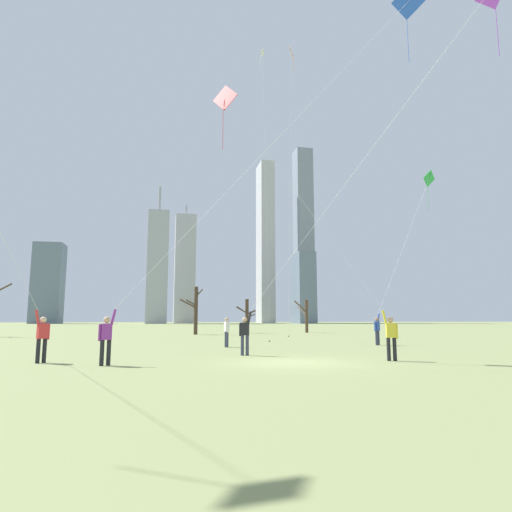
{
  "coord_description": "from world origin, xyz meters",
  "views": [
    {
      "loc": [
        -4.53,
        -15.45,
        1.54
      ],
      "look_at": [
        0.0,
        6.0,
        4.68
      ],
      "focal_mm": 30.91,
      "sensor_mm": 36.0,
      "label": 1
    }
  ],
  "objects_px": {
    "kite_flyer_far_back_green": "(391,288)",
    "bare_tree_right_of_center": "(306,315)",
    "distant_kite_drifting_left_orange": "(291,82)",
    "bare_tree_rightmost": "(195,309)",
    "kite_flyer_foreground_right_blue": "(202,231)",
    "bystander_strolling_midfield": "(227,331)",
    "kite_flyer_midfield_right_red": "(345,270)",
    "distant_kite_drifting_right_white": "(263,91)",
    "kite_flyer_foreground_left_purple": "(284,279)",
    "kite_flyer_midfield_center_teal": "(11,270)",
    "bare_tree_center": "(247,315)"
  },
  "relations": [
    {
      "from": "kite_flyer_midfield_center_teal",
      "to": "bare_tree_rightmost",
      "type": "bearing_deg",
      "value": 73.93
    },
    {
      "from": "kite_flyer_far_back_green",
      "to": "bare_tree_center",
      "type": "distance_m",
      "value": 23.31
    },
    {
      "from": "bare_tree_right_of_center",
      "to": "kite_flyer_far_back_green",
      "type": "bearing_deg",
      "value": -94.53
    },
    {
      "from": "kite_flyer_midfield_right_red",
      "to": "kite_flyer_far_back_green",
      "type": "bearing_deg",
      "value": 52.62
    },
    {
      "from": "distant_kite_drifting_left_orange",
      "to": "bare_tree_rightmost",
      "type": "distance_m",
      "value": 23.08
    },
    {
      "from": "kite_flyer_foreground_right_blue",
      "to": "kite_flyer_midfield_center_teal",
      "type": "distance_m",
      "value": 6.52
    },
    {
      "from": "bare_tree_right_of_center",
      "to": "kite_flyer_midfield_center_teal",
      "type": "bearing_deg",
      "value": -123.18
    },
    {
      "from": "bystander_strolling_midfield",
      "to": "distant_kite_drifting_right_white",
      "type": "height_order",
      "value": "distant_kite_drifting_right_white"
    },
    {
      "from": "kite_flyer_midfield_right_red",
      "to": "bare_tree_right_of_center",
      "type": "height_order",
      "value": "kite_flyer_midfield_right_red"
    },
    {
      "from": "distant_kite_drifting_right_white",
      "to": "distant_kite_drifting_left_orange",
      "type": "distance_m",
      "value": 3.93
    },
    {
      "from": "kite_flyer_foreground_right_blue",
      "to": "distant_kite_drifting_left_orange",
      "type": "xyz_separation_m",
      "value": [
        8.73,
        17.51,
        16.59
      ]
    },
    {
      "from": "bare_tree_rightmost",
      "to": "kite_flyer_foreground_right_blue",
      "type": "bearing_deg",
      "value": -93.77
    },
    {
      "from": "kite_flyer_far_back_green",
      "to": "bare_tree_rightmost",
      "type": "height_order",
      "value": "kite_flyer_far_back_green"
    },
    {
      "from": "kite_flyer_foreground_right_blue",
      "to": "bystander_strolling_midfield",
      "type": "relative_size",
      "value": 9.83
    },
    {
      "from": "kite_flyer_midfield_right_red",
      "to": "bare_tree_center",
      "type": "xyz_separation_m",
      "value": [
        2.16,
        32.14,
        -1.54
      ]
    },
    {
      "from": "kite_flyer_far_back_green",
      "to": "bare_tree_right_of_center",
      "type": "bearing_deg",
      "value": 85.47
    },
    {
      "from": "kite_flyer_midfield_center_teal",
      "to": "bare_tree_right_of_center",
      "type": "xyz_separation_m",
      "value": [
        21.04,
        32.18,
        -1.16
      ]
    },
    {
      "from": "kite_flyer_midfield_center_teal",
      "to": "bystander_strolling_midfield",
      "type": "relative_size",
      "value": 8.87
    },
    {
      "from": "kite_flyer_foreground_right_blue",
      "to": "kite_flyer_foreground_left_purple",
      "type": "bearing_deg",
      "value": 24.73
    },
    {
      "from": "kite_flyer_foreground_right_blue",
      "to": "distant_kite_drifting_left_orange",
      "type": "bearing_deg",
      "value": 63.49
    },
    {
      "from": "kite_flyer_midfield_right_red",
      "to": "bare_tree_right_of_center",
      "type": "bearing_deg",
      "value": 74.33
    },
    {
      "from": "kite_flyer_foreground_right_blue",
      "to": "kite_flyer_far_back_green",
      "type": "bearing_deg",
      "value": 37.65
    },
    {
      "from": "kite_flyer_foreground_left_purple",
      "to": "kite_flyer_midfield_center_teal",
      "type": "xyz_separation_m",
      "value": [
        -9.84,
        -1.17,
        0.02
      ]
    },
    {
      "from": "distant_kite_drifting_right_white",
      "to": "bare_tree_rightmost",
      "type": "xyz_separation_m",
      "value": [
        -4.0,
        13.31,
        -16.66
      ]
    },
    {
      "from": "kite_flyer_midfield_center_teal",
      "to": "kite_flyer_far_back_green",
      "type": "distance_m",
      "value": 21.47
    },
    {
      "from": "kite_flyer_midfield_right_red",
      "to": "bystander_strolling_midfield",
      "type": "height_order",
      "value": "kite_flyer_midfield_right_red"
    },
    {
      "from": "bystander_strolling_midfield",
      "to": "bare_tree_rightmost",
      "type": "height_order",
      "value": "bare_tree_rightmost"
    },
    {
      "from": "bystander_strolling_midfield",
      "to": "bare_tree_center",
      "type": "bearing_deg",
      "value": 76.66
    },
    {
      "from": "kite_flyer_foreground_left_purple",
      "to": "kite_flyer_midfield_right_red",
      "type": "distance_m",
      "value": 2.47
    },
    {
      "from": "kite_flyer_far_back_green",
      "to": "distant_kite_drifting_right_white",
      "type": "relative_size",
      "value": 0.57
    },
    {
      "from": "kite_flyer_foreground_right_blue",
      "to": "distant_kite_drifting_left_orange",
      "type": "relative_size",
      "value": 0.66
    },
    {
      "from": "kite_flyer_midfield_right_red",
      "to": "distant_kite_drifting_left_orange",
      "type": "relative_size",
      "value": 0.52
    },
    {
      "from": "kite_flyer_foreground_right_blue",
      "to": "kite_flyer_far_back_green",
      "type": "xyz_separation_m",
      "value": [
        12.91,
        9.96,
        -1.19
      ]
    },
    {
      "from": "bystander_strolling_midfield",
      "to": "distant_kite_drifting_left_orange",
      "type": "relative_size",
      "value": 0.07
    },
    {
      "from": "kite_flyer_foreground_left_purple",
      "to": "kite_flyer_far_back_green",
      "type": "relative_size",
      "value": 0.98
    },
    {
      "from": "bare_tree_center",
      "to": "distant_kite_drifting_left_orange",
      "type": "bearing_deg",
      "value": -86.74
    },
    {
      "from": "kite_flyer_far_back_green",
      "to": "kite_flyer_midfield_right_red",
      "type": "bearing_deg",
      "value": -127.38
    },
    {
      "from": "distant_kite_drifting_right_white",
      "to": "kite_flyer_midfield_center_teal",
      "type": "bearing_deg",
      "value": -128.67
    },
    {
      "from": "kite_flyer_foreground_right_blue",
      "to": "bystander_strolling_midfield",
      "type": "xyz_separation_m",
      "value": [
        2.2,
        8.75,
        -3.77
      ]
    },
    {
      "from": "kite_flyer_far_back_green",
      "to": "bare_tree_right_of_center",
      "type": "relative_size",
      "value": 3.53
    },
    {
      "from": "bare_tree_rightmost",
      "to": "kite_flyer_far_back_green",
      "type": "bearing_deg",
      "value": -60.07
    },
    {
      "from": "bare_tree_rightmost",
      "to": "distant_kite_drifting_left_orange",
      "type": "bearing_deg",
      "value": -59.47
    },
    {
      "from": "bystander_strolling_midfield",
      "to": "bare_tree_right_of_center",
      "type": "height_order",
      "value": "bare_tree_right_of_center"
    },
    {
      "from": "distant_kite_drifting_right_white",
      "to": "bare_tree_rightmost",
      "type": "height_order",
      "value": "distant_kite_drifting_right_white"
    },
    {
      "from": "kite_flyer_midfield_center_teal",
      "to": "distant_kite_drifting_left_orange",
      "type": "distance_m",
      "value": 29.07
    },
    {
      "from": "distant_kite_drifting_right_white",
      "to": "kite_flyer_midfield_right_red",
      "type": "bearing_deg",
      "value": -90.8
    },
    {
      "from": "kite_flyer_far_back_green",
      "to": "distant_kite_drifting_left_orange",
      "type": "relative_size",
      "value": 0.54
    },
    {
      "from": "kite_flyer_far_back_green",
      "to": "distant_kite_drifting_right_white",
      "type": "xyz_separation_m",
      "value": [
        -7.0,
        5.79,
        15.68
      ]
    },
    {
      "from": "kite_flyer_midfield_center_teal",
      "to": "distant_kite_drifting_right_white",
      "type": "height_order",
      "value": "distant_kite_drifting_right_white"
    },
    {
      "from": "kite_flyer_midfield_center_teal",
      "to": "bare_tree_right_of_center",
      "type": "relative_size",
      "value": 3.88
    }
  ]
}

